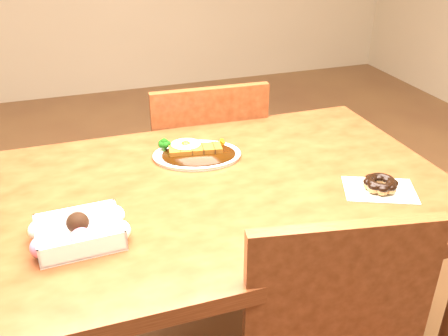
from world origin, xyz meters
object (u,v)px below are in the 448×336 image
object	(u,v)px
chair_far	(203,175)
katsu_curry_plate	(195,153)
pon_de_ring	(380,184)
donut_box	(80,231)
table	(223,216)

from	to	relation	value
chair_far	katsu_curry_plate	world-z (taller)	chair_far
chair_far	pon_de_ring	xyz separation A→B (m)	(0.27, -0.69, 0.29)
pon_de_ring	donut_box	bearing A→B (deg)	178.26
katsu_curry_plate	donut_box	size ratio (longest dim) A/B	1.33
chair_far	donut_box	size ratio (longest dim) A/B	4.10
pon_de_ring	katsu_curry_plate	bearing A→B (deg)	139.66
table	pon_de_ring	bearing A→B (deg)	-22.65
katsu_curry_plate	donut_box	xyz separation A→B (m)	(-0.35, -0.31, 0.01)
chair_far	katsu_curry_plate	size ratio (longest dim) A/B	3.08
table	pon_de_ring	distance (m)	0.42
chair_far	pon_de_ring	size ratio (longest dim) A/B	4.07
katsu_curry_plate	donut_box	distance (m)	0.47
table	pon_de_ring	world-z (taller)	pon_de_ring
donut_box	pon_de_ring	bearing A→B (deg)	-1.74
table	katsu_curry_plate	size ratio (longest dim) A/B	4.25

